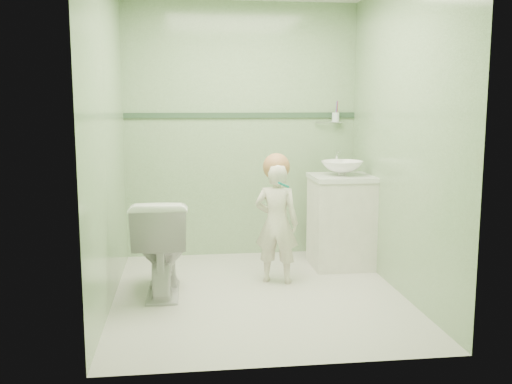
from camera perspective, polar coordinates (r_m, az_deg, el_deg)
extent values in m
plane|color=beige|center=(4.57, 0.24, -10.00)|extent=(2.50, 2.50, 0.00)
cube|color=#8AAD7A|center=(5.58, -1.43, 5.99)|extent=(2.20, 0.04, 2.40)
cube|color=#8AAD7A|center=(3.10, 3.26, 3.75)|extent=(2.20, 0.04, 2.40)
cube|color=#8AAD7A|center=(4.33, -14.38, 4.92)|extent=(0.04, 2.50, 2.40)
cube|color=#8AAD7A|center=(4.61, 13.99, 5.15)|extent=(0.04, 2.50, 2.40)
cube|color=#314D36|center=(5.56, -1.42, 7.53)|extent=(2.20, 0.02, 0.05)
cube|color=silver|center=(5.29, 8.31, -2.99)|extent=(0.52, 0.50, 0.80)
cube|color=white|center=(5.23, 8.41, 1.41)|extent=(0.54, 0.52, 0.04)
imported|color=white|center=(5.22, 8.43, 2.33)|extent=(0.37, 0.37, 0.13)
cylinder|color=silver|center=(5.40, 7.87, 3.16)|extent=(0.03, 0.03, 0.18)
cylinder|color=silver|center=(5.35, 8.03, 3.96)|extent=(0.02, 0.12, 0.02)
cylinder|color=silver|center=(5.67, 7.15, 6.78)|extent=(0.26, 0.02, 0.02)
cylinder|color=silver|center=(5.66, 7.81, 7.27)|extent=(0.07, 0.07, 0.09)
cylinder|color=red|center=(5.67, 7.94, 7.98)|extent=(0.01, 0.01, 0.17)
cylinder|color=#6945A9|center=(5.65, 7.87, 7.97)|extent=(0.01, 0.01, 0.17)
imported|color=white|center=(4.56, -9.28, -5.23)|extent=(0.43, 0.75, 0.75)
imported|color=white|center=(4.75, 2.03, -3.07)|extent=(0.42, 0.35, 0.99)
sphere|color=#AC7148|center=(4.70, 2.01, 2.49)|extent=(0.22, 0.22, 0.22)
cylinder|color=#0C8076|center=(4.55, 2.74, 0.69)|extent=(0.11, 0.11, 0.06)
cube|color=white|center=(4.61, 2.11, 1.29)|extent=(0.03, 0.03, 0.02)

